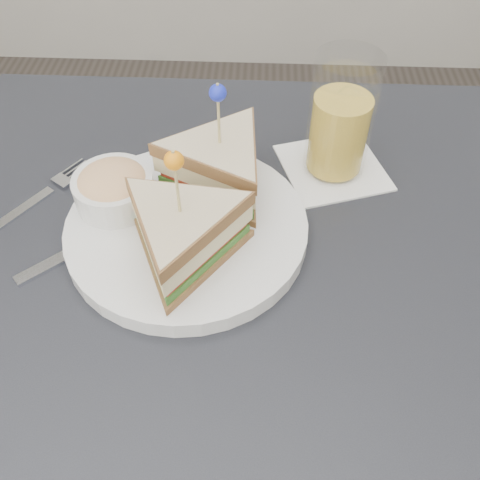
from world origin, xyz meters
name	(u,v)px	position (x,y,z in m)	size (l,w,h in m)	color
table	(231,314)	(0.00, 0.00, 0.67)	(0.80, 0.80, 0.75)	black
plate_meal	(190,204)	(-0.05, 0.07, 0.80)	(0.37, 0.37, 0.17)	white
cutlery_fork	(40,197)	(-0.25, 0.11, 0.75)	(0.12, 0.16, 0.01)	silver
cutlery_knife	(91,242)	(-0.17, 0.04, 0.75)	(0.17, 0.15, 0.01)	silver
drink_set	(340,124)	(0.13, 0.19, 0.82)	(0.16, 0.16, 0.16)	white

